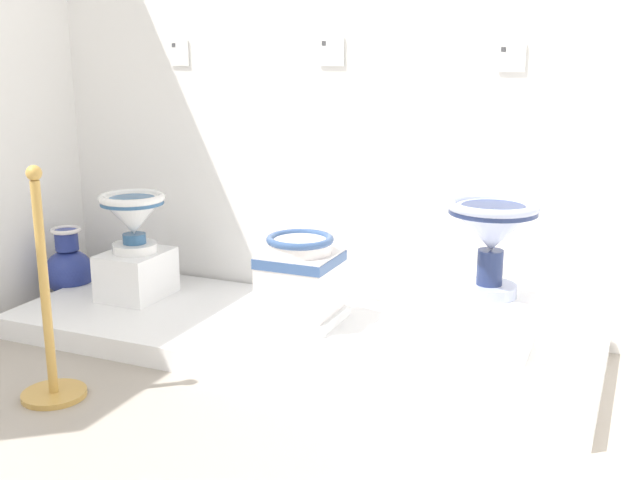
% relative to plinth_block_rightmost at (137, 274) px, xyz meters
% --- Properties ---
extents(wall_back, '(3.60, 0.06, 2.85)m').
position_rel_plinth_block_rightmost_xyz_m(wall_back, '(0.97, 0.49, 1.19)').
color(wall_back, white).
rests_on(wall_back, ground_plane).
extents(display_platform, '(2.90, 1.02, 0.11)m').
position_rel_plinth_block_rightmost_xyz_m(display_platform, '(0.97, -0.06, -0.18)').
color(display_platform, white).
rests_on(display_platform, ground_plane).
extents(plinth_block_rightmost, '(0.30, 0.37, 0.25)m').
position_rel_plinth_block_rightmost_xyz_m(plinth_block_rightmost, '(0.00, 0.00, 0.00)').
color(plinth_block_rightmost, white).
rests_on(plinth_block_rightmost, display_platform).
extents(antique_toilet_rightmost, '(0.36, 0.36, 0.32)m').
position_rel_plinth_block_rightmost_xyz_m(antique_toilet_rightmost, '(-0.00, -0.00, 0.33)').
color(antique_toilet_rightmost, white).
rests_on(antique_toilet_rightmost, plinth_block_rightmost).
extents(plinth_block_tall_cobalt, '(0.39, 0.37, 0.05)m').
position_rel_plinth_block_rightmost_xyz_m(plinth_block_tall_cobalt, '(0.98, 0.00, -0.10)').
color(plinth_block_tall_cobalt, white).
rests_on(plinth_block_tall_cobalt, display_platform).
extents(antique_toilet_tall_cobalt, '(0.36, 0.34, 0.39)m').
position_rel_plinth_block_rightmost_xyz_m(antique_toilet_tall_cobalt, '(0.98, 0.00, 0.13)').
color(antique_toilet_tall_cobalt, white).
rests_on(antique_toilet_tall_cobalt, plinth_block_tall_cobalt).
extents(plinth_block_leftmost, '(0.39, 0.29, 0.26)m').
position_rel_plinth_block_rightmost_xyz_m(plinth_block_leftmost, '(1.91, 0.00, 0.00)').
color(plinth_block_leftmost, white).
rests_on(plinth_block_leftmost, display_platform).
extents(antique_toilet_leftmost, '(0.40, 0.40, 0.43)m').
position_rel_plinth_block_rightmost_xyz_m(antique_toilet_leftmost, '(1.91, 0.00, 0.44)').
color(antique_toilet_leftmost, '#B2BDE0').
rests_on(antique_toilet_leftmost, plinth_block_leftmost).
extents(info_placard_first, '(0.11, 0.01, 0.14)m').
position_rel_plinth_block_rightmost_xyz_m(info_placard_first, '(0.04, 0.46, 1.17)').
color(info_placard_first, white).
extents(info_placard_second, '(0.13, 0.01, 0.14)m').
position_rel_plinth_block_rightmost_xyz_m(info_placard_second, '(0.96, 0.46, 1.18)').
color(info_placard_second, white).
extents(info_placard_third, '(0.13, 0.01, 0.13)m').
position_rel_plinth_block_rightmost_xyz_m(info_placard_third, '(1.87, 0.46, 1.16)').
color(info_placard_third, white).
extents(decorative_vase_corner, '(0.28, 0.28, 0.43)m').
position_rel_plinth_block_rightmost_xyz_m(decorative_vase_corner, '(-0.53, 0.07, -0.05)').
color(decorative_vase_corner, white).
rests_on(decorative_vase_corner, ground_plane).
extents(stanchion_post_near_left, '(0.27, 0.27, 0.99)m').
position_rel_plinth_block_rightmost_xyz_m(stanchion_post_near_left, '(0.28, -0.98, 0.04)').
color(stanchion_post_near_left, gold).
rests_on(stanchion_post_near_left, ground_plane).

